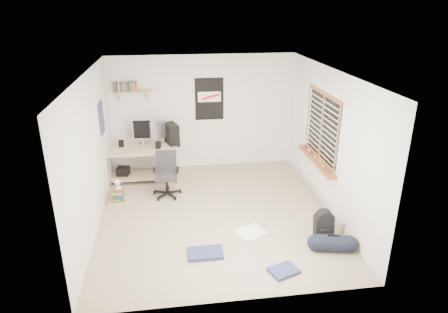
{
  "coord_description": "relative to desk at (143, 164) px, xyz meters",
  "views": [
    {
      "loc": [
        -0.72,
        -6.22,
        3.56
      ],
      "look_at": [
        0.17,
        0.13,
        1.03
      ],
      "focal_mm": 32.0,
      "sensor_mm": 36.0,
      "label": 1
    }
  ],
  "objects": [
    {
      "name": "desk_lamp",
      "position": [
        -0.4,
        -0.93,
        0.02
      ],
      "size": [
        0.18,
        0.23,
        0.2
      ],
      "primitive_type": "cube",
      "rotation": [
        0.0,
        0.0,
        0.34
      ],
      "color": "white",
      "rests_on": "book_stack"
    },
    {
      "name": "duffel_bag",
      "position": [
        2.95,
        -3.0,
        -0.22
      ],
      "size": [
        0.31,
        0.31,
        0.51
      ],
      "primitive_type": "cylinder",
      "rotation": [
        0.0,
        0.0,
        -0.21
      ],
      "color": "black",
      "rests_on": "floor"
    },
    {
      "name": "monitor_right",
      "position": [
        0.35,
        0.26,
        0.5
      ],
      "size": [
        0.36,
        0.25,
        0.39
      ],
      "primitive_type": "cube",
      "rotation": [
        0.0,
        0.0,
        0.49
      ],
      "color": "#A9A8AE",
      "rests_on": "desk"
    },
    {
      "name": "window",
      "position": [
        3.28,
        -1.32,
        1.08
      ],
      "size": [
        0.1,
        1.5,
        1.26
      ],
      "primitive_type": "cube",
      "color": "brown",
      "rests_on": "right_wall"
    },
    {
      "name": "poster_left_wall",
      "position": [
        -0.65,
        -0.42,
        1.14
      ],
      "size": [
        0.02,
        0.42,
        0.6
      ],
      "primitive_type": "cube",
      "color": "navy",
      "rests_on": "left_wall"
    },
    {
      "name": "left_wall",
      "position": [
        -0.67,
        -1.62,
        0.89
      ],
      "size": [
        0.01,
        4.5,
        2.5
      ],
      "primitive_type": "cube",
      "color": "silver",
      "rests_on": "ground"
    },
    {
      "name": "keyboard",
      "position": [
        -0.05,
        -0.09,
        0.32
      ],
      "size": [
        0.46,
        0.3,
        0.02
      ],
      "primitive_type": "cube",
      "rotation": [
        0.0,
        0.0,
        -0.37
      ],
      "color": "black",
      "rests_on": "desk"
    },
    {
      "name": "book_stack",
      "position": [
        -0.42,
        -0.91,
        -0.21
      ],
      "size": [
        0.45,
        0.39,
        0.27
      ],
      "primitive_type": "cube",
      "rotation": [
        0.0,
        0.0,
        -0.18
      ],
      "color": "olive",
      "rests_on": "floor"
    },
    {
      "name": "speaker_left",
      "position": [
        -0.42,
        0.19,
        0.39
      ],
      "size": [
        0.11,
        0.11,
        0.17
      ],
      "primitive_type": "cube",
      "rotation": [
        0.0,
        0.0,
        -0.29
      ],
      "color": "black",
      "rests_on": "desk"
    },
    {
      "name": "right_wall",
      "position": [
        3.34,
        -1.62,
        0.89
      ],
      "size": [
        0.01,
        4.5,
        2.5
      ],
      "primitive_type": "cube",
      "color": "silver",
      "rests_on": "ground"
    },
    {
      "name": "pc_tower",
      "position": [
        0.64,
        0.26,
        0.54
      ],
      "size": [
        0.33,
        0.48,
        0.46
      ],
      "primitive_type": "cube",
      "rotation": [
        0.0,
        0.0,
        0.3
      ],
      "color": "black",
      "rests_on": "desk"
    },
    {
      "name": "subwoofer",
      "position": [
        -0.42,
        0.08,
        -0.22
      ],
      "size": [
        0.28,
        0.28,
        0.27
      ],
      "primitive_type": "cube",
      "rotation": [
        0.0,
        0.0,
        -0.18
      ],
      "color": "black",
      "rests_on": "floor"
    },
    {
      "name": "back_wall",
      "position": [
        1.33,
        0.64,
        0.89
      ],
      "size": [
        4.0,
        0.01,
        2.5
      ],
      "primitive_type": "cube",
      "color": "silver",
      "rests_on": "ground"
    },
    {
      "name": "tshirt",
      "position": [
        1.83,
        -2.37,
        -0.34
      ],
      "size": [
        0.56,
        0.52,
        0.04
      ],
      "primitive_type": "cube",
      "rotation": [
        0.0,
        0.0,
        0.44
      ],
      "color": "silver",
      "rests_on": "floor"
    },
    {
      "name": "jeans_b",
      "position": [
        2.08,
        -3.4,
        -0.34
      ],
      "size": [
        0.46,
        0.41,
        0.05
      ],
      "primitive_type": "cube",
      "rotation": [
        0.0,
        0.0,
        0.36
      ],
      "color": "navy",
      "rests_on": "floor"
    },
    {
      "name": "baseboard_heater",
      "position": [
        3.29,
        -1.32,
        -0.28
      ],
      "size": [
        0.08,
        2.5,
        0.18
      ],
      "primitive_type": "cube",
      "color": "#B7B2A8",
      "rests_on": "floor"
    },
    {
      "name": "jeans_a",
      "position": [
        1.04,
        -2.84,
        -0.33
      ],
      "size": [
        0.52,
        0.34,
        0.06
      ],
      "primitive_type": "cube",
      "rotation": [
        0.0,
        0.0,
        0.01
      ],
      "color": "navy",
      "rests_on": "floor"
    },
    {
      "name": "ceiling",
      "position": [
        1.33,
        -1.62,
        2.14
      ],
      "size": [
        4.0,
        4.5,
        0.01
      ],
      "primitive_type": "cube",
      "color": "white",
      "rests_on": "ground"
    },
    {
      "name": "backpack",
      "position": [
        2.94,
        -2.65,
        -0.16
      ],
      "size": [
        0.31,
        0.25,
        0.39
      ],
      "primitive_type": "cube",
      "rotation": [
        0.0,
        0.0,
        -0.06
      ],
      "color": "black",
      "rests_on": "floor"
    },
    {
      "name": "speaker_right",
      "position": [
        0.35,
        -0.02,
        0.4
      ],
      "size": [
        0.12,
        0.12,
        0.18
      ],
      "primitive_type": "cube",
      "rotation": [
        0.0,
        0.0,
        -0.39
      ],
      "color": "black",
      "rests_on": "desk"
    },
    {
      "name": "monitor_left",
      "position": [
        0.03,
        0.26,
        0.53
      ],
      "size": [
        0.41,
        0.13,
        0.44
      ],
      "primitive_type": "cube",
      "rotation": [
        0.0,
        0.0,
        -0.06
      ],
      "color": "#A4A4A9",
      "rests_on": "desk"
    },
    {
      "name": "floor",
      "position": [
        1.33,
        -1.62,
        -0.37
      ],
      "size": [
        4.0,
        4.5,
        0.01
      ],
      "primitive_type": "cube",
      "color": "gray",
      "rests_on": "ground"
    },
    {
      "name": "office_chair",
      "position": [
        0.49,
        -0.79,
        0.12
      ],
      "size": [
        0.6,
        0.6,
        0.87
      ],
      "primitive_type": "cube",
      "rotation": [
        0.0,
        0.0,
        -0.06
      ],
      "color": "#262629",
      "rests_on": "floor"
    },
    {
      "name": "wall_shelf",
      "position": [
        -0.12,
        0.52,
        1.42
      ],
      "size": [
        0.8,
        0.22,
        0.24
      ],
      "primitive_type": "cube",
      "color": "tan",
      "rests_on": "back_wall"
    },
    {
      "name": "desk",
      "position": [
        0.0,
        0.0,
        0.0
      ],
      "size": [
        1.59,
        0.99,
        0.67
      ],
      "primitive_type": "cube",
      "rotation": [
        0.0,
        0.0,
        -0.25
      ],
      "color": "#CBB88D",
      "rests_on": "floor"
    },
    {
      "name": "poster_back_wall",
      "position": [
        1.48,
        0.61,
        1.19
      ],
      "size": [
        0.62,
        0.03,
        0.92
      ],
      "primitive_type": "cube",
      "color": "black",
      "rests_on": "back_wall"
    }
  ]
}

